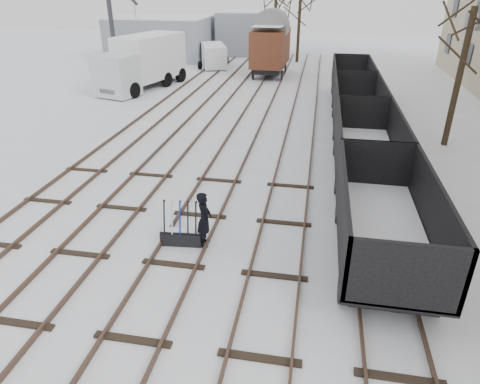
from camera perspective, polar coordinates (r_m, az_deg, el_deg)
The scene contains 17 objects.
ground at distance 13.00m, azimuth -8.85°, elevation -9.62°, with size 120.00×120.00×0.00m, color white.
tracks at distance 24.98m, azimuth 1.15°, elevation 9.00°, with size 13.90×52.00×0.16m.
shed_left at distance 49.13m, azimuth -10.28°, elevation 19.67°, with size 10.00×8.00×4.10m.
shed_right at distance 50.73m, azimuth 1.59°, elevation 20.48°, with size 7.00×6.00×4.50m.
ground_frame at distance 13.78m, azimuth -7.82°, elevation -5.83°, with size 1.33×0.54×1.49m.
worker at distance 13.34m, azimuth -4.78°, elevation -3.65°, with size 0.67×0.44×1.84m, color black.
freight_wagon_a at distance 13.20m, azimuth 18.53°, elevation -4.93°, with size 2.61×6.52×2.66m.
freight_wagon_b at distance 18.94m, azimuth 16.42°, elevation 5.09°, with size 2.61×6.52×2.66m.
freight_wagon_c at distance 25.01m, azimuth 15.30°, elevation 10.35°, with size 2.61×6.52×2.66m.
freight_wagon_d at distance 31.21m, azimuth 14.60°, elevation 13.54°, with size 2.61×6.52×2.66m.
box_van_wagon at distance 38.53m, azimuth 4.10°, elevation 18.82°, with size 3.18×5.67×4.23m.
lorry at distance 34.52m, azimuth -12.84°, elevation 16.55°, with size 4.26×8.83×3.84m.
panel_van at distance 42.81m, azimuth -3.54°, elevation 17.74°, with size 3.49×5.13×2.08m.
crane at distance 44.77m, azimuth -16.38°, elevation 18.78°, with size 2.12×5.26×8.81m.
tree_near at distance 23.55m, azimuth 27.10°, elevation 13.13°, with size 0.30×0.30×6.53m, color black.
tree_far_left at distance 44.67m, azimuth 4.68°, elevation 20.90°, with size 0.30×0.30×6.54m, color black.
tree_far_right at distance 45.56m, azimuth 7.84°, elevation 20.82°, with size 0.30×0.30×6.47m, color black.
Camera 1 is at (3.81, -9.83, 7.61)m, focal length 32.00 mm.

